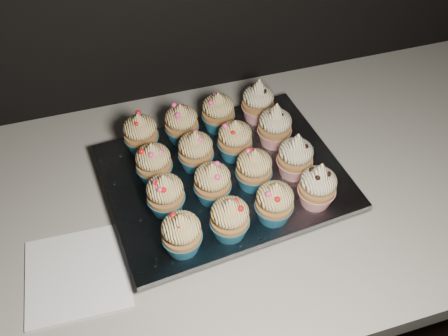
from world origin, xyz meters
The scene contains 21 objects.
cabinet centered at (0.00, 1.70, 0.43)m, with size 2.40×0.60×0.86m, color black.
worktop centered at (0.00, 1.70, 0.88)m, with size 2.44×0.64×0.04m, color beige.
napkin centered at (-0.14, 1.60, 0.90)m, with size 0.16×0.16×0.00m, color white.
baking_tray centered at (0.14, 1.71, 0.91)m, with size 0.38×0.29×0.02m, color black.
foil_lining centered at (0.14, 1.71, 0.93)m, with size 0.41×0.32×0.01m, color silver.
cupcake_0 centered at (0.03, 1.58, 0.97)m, with size 0.06×0.06×0.08m.
cupcake_1 centered at (0.11, 1.59, 0.97)m, with size 0.06×0.06×0.08m.
cupcake_2 centered at (0.19, 1.60, 0.97)m, with size 0.06×0.06×0.08m.
cupcake_3 centered at (0.27, 1.61, 0.97)m, with size 0.06×0.06×0.10m.
cupcake_4 centered at (0.02, 1.66, 0.97)m, with size 0.06×0.06×0.08m.
cupcake_5 centered at (0.10, 1.67, 0.97)m, with size 0.06×0.06×0.08m.
cupcake_6 centered at (0.18, 1.68, 0.97)m, with size 0.06×0.06×0.08m.
cupcake_7 centered at (0.26, 1.68, 0.97)m, with size 0.06×0.06×0.10m.
cupcake_8 centered at (0.02, 1.74, 0.97)m, with size 0.06×0.06×0.08m.
cupcake_9 centered at (0.10, 1.74, 0.97)m, with size 0.06×0.06×0.08m.
cupcake_10 centered at (0.17, 1.75, 0.97)m, with size 0.06×0.06×0.08m.
cupcake_11 centered at (0.25, 1.76, 0.97)m, with size 0.06×0.06×0.10m.
cupcake_12 centered at (0.01, 1.82, 0.97)m, with size 0.06×0.06×0.08m.
cupcake_13 centered at (0.09, 1.82, 0.97)m, with size 0.06×0.06×0.08m.
cupcake_14 centered at (0.16, 1.83, 0.97)m, with size 0.06×0.06×0.08m.
cupcake_15 centered at (0.24, 1.84, 0.97)m, with size 0.06×0.06×0.10m.
Camera 1 is at (-0.03, 1.15, 1.60)m, focal length 40.00 mm.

